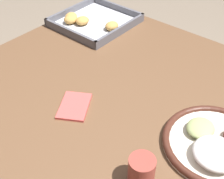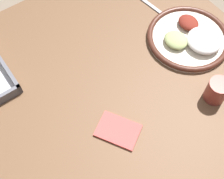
% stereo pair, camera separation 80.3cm
% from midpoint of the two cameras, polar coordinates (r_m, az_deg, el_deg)
% --- Properties ---
extents(ground_plane, '(8.00, 8.00, 0.00)m').
position_cam_midpoint_polar(ground_plane, '(1.54, -13.94, -17.34)').
color(ground_plane, '#7A6B59').
extents(dining_table, '(1.07, 1.07, 0.72)m').
position_cam_midpoint_polar(dining_table, '(0.97, -21.71, -8.69)').
color(dining_table, brown).
rests_on(dining_table, ground_plane).
extents(dinner_plate, '(0.29, 0.29, 0.05)m').
position_cam_midpoint_polar(dinner_plate, '(0.92, -5.85, 6.34)').
color(dinner_plate, beige).
rests_on(dinner_plate, dining_table).
extents(fork, '(0.23, 0.04, 0.00)m').
position_cam_midpoint_polar(fork, '(1.04, -11.62, 12.52)').
color(fork, '#B2B2B7').
rests_on(fork, dining_table).
extents(drinking_cup, '(0.06, 0.06, 0.08)m').
position_cam_midpoint_polar(drinking_cup, '(0.78, -3.42, -5.87)').
color(drinking_cup, '#993D33').
rests_on(drinking_cup, dining_table).
extents(napkin, '(0.15, 0.14, 0.01)m').
position_cam_midpoint_polar(napkin, '(0.85, -24.65, -13.37)').
color(napkin, '#CC4C47').
rests_on(napkin, dining_table).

